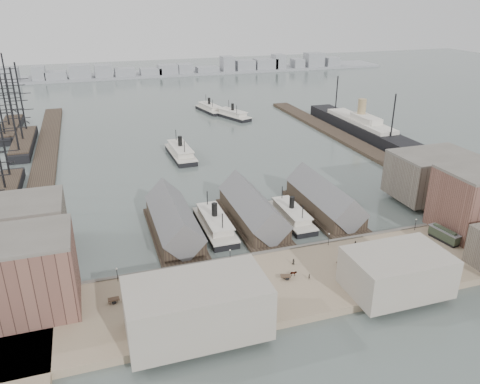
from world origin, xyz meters
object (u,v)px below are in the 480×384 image
object	(u,v)px
horse_cart_right	(349,263)
ferry_docked_west	(215,224)
tram	(444,235)
ocean_steamer	(360,126)
horse_cart_left	(122,298)
horse_cart_center	(291,275)

from	to	relation	value
horse_cart_right	ferry_docked_west	bearing A→B (deg)	23.15
horse_cart_right	tram	bearing A→B (deg)	-100.19
horse_cart_right	ocean_steamer	bearing A→B (deg)	-48.37
horse_cart_left	ocean_steamer	bearing A→B (deg)	-50.85
ocean_steamer	horse_cart_left	world-z (taller)	ocean_steamer
ocean_steamer	tram	bearing A→B (deg)	-110.37
ferry_docked_west	horse_cart_right	bearing A→B (deg)	-51.21
tram	horse_cart_left	xyz separation A→B (m)	(-93.43, -0.70, -1.01)
ferry_docked_west	horse_cart_right	distance (m)	44.55
horse_cart_center	horse_cart_right	distance (m)	17.25
horse_cart_left	ferry_docked_west	bearing A→B (deg)	-46.11
ferry_docked_west	horse_cart_center	distance (m)	36.81
ferry_docked_west	horse_cart_center	world-z (taller)	ferry_docked_west
tram	horse_cart_center	xyz separation A→B (m)	(-51.01, -3.73, -1.04)
ferry_docked_west	horse_cart_center	bearing A→B (deg)	-73.17
horse_cart_center	horse_cart_right	world-z (taller)	horse_cart_right
ferry_docked_west	tram	size ratio (longest dim) A/B	2.71
tram	ferry_docked_west	bearing A→B (deg)	143.85
ocean_steamer	horse_cart_left	xyz separation A→B (m)	(-136.76, -117.42, -1.21)
ferry_docked_west	horse_cart_left	bearing A→B (deg)	-134.61
tram	horse_cart_right	bearing A→B (deg)	176.36
tram	horse_cart_left	bearing A→B (deg)	171.34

